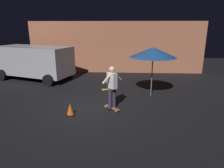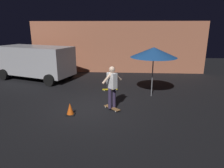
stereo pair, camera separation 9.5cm
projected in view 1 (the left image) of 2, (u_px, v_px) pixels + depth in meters
The scene contains 8 objects.
ground_plane at pixel (90, 107), 8.22m from camera, with size 28.00×28.00×0.00m, color black.
low_building at pixel (117, 45), 15.57m from camera, with size 12.15×3.33×3.54m.
parked_van at pixel (34, 61), 12.36m from camera, with size 4.97×3.43×2.03m.
patio_umbrella at pixel (153, 52), 9.04m from camera, with size 2.10×2.10×2.30m.
skateboard_ridden at pixel (112, 108), 8.03m from camera, with size 0.70×0.69×0.07m.
skateboard_spare at pixel (109, 89), 10.40m from camera, with size 0.80×0.34×0.07m.
skater at pixel (112, 84), 7.76m from camera, with size 0.75×0.76×1.67m.
traffic_cone at pixel (70, 110), 7.48m from camera, with size 0.34×0.34×0.46m.
Camera 1 is at (1.29, -7.58, 3.19)m, focal length 32.25 mm.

